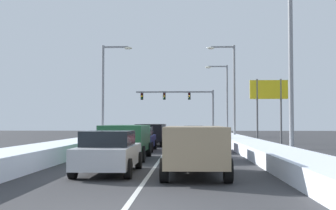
{
  "coord_description": "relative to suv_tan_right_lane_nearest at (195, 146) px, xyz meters",
  "views": [
    {
      "loc": [
        1.28,
        -8.65,
        1.81
      ],
      "look_at": [
        -0.44,
        32.13,
        3.45
      ],
      "focal_mm": 46.25,
      "sensor_mm": 36.0,
      "label": 1
    }
  ],
  "objects": [
    {
      "name": "sedan_silver_center_lane_nearest",
      "position": [
        -3.04,
        0.59,
        -0.25
      ],
      "size": [
        2.0,
        4.5,
        1.51
      ],
      "color": "#B7BABF",
      "rests_on": "ground"
    },
    {
      "name": "suv_green_center_lane_second",
      "position": [
        -3.24,
        6.51,
        0.0
      ],
      "size": [
        2.16,
        4.9,
        1.67
      ],
      "color": "#1E5633",
      "rests_on": "ground"
    },
    {
      "name": "snow_bank_left_shoulder",
      "position": [
        -6.87,
        18.97,
        -0.64
      ],
      "size": [
        2.19,
        55.05,
        0.74
      ],
      "primitive_type": "cube",
      "color": "silver",
      "rests_on": "ground"
    },
    {
      "name": "sedan_maroon_right_lane_third",
      "position": [
        0.06,
        12.45,
        -0.25
      ],
      "size": [
        2.0,
        4.5,
        1.51
      ],
      "color": "maroon",
      "rests_on": "ground"
    },
    {
      "name": "suv_black_center_lane_fourth",
      "position": [
        -3.04,
        18.74,
        0.0
      ],
      "size": [
        2.16,
        4.9,
        1.67
      ],
      "color": "black",
      "rests_on": "ground"
    },
    {
      "name": "sedan_red_right_lane_fifth",
      "position": [
        0.33,
        24.61,
        -0.25
      ],
      "size": [
        2.0,
        4.5,
        1.51
      ],
      "color": "maroon",
      "rests_on": "ground"
    },
    {
      "name": "lane_stripe_between_right_lane_and_center_lane",
      "position": [
        -1.57,
        18.97,
        -1.01
      ],
      "size": [
        0.14,
        55.05,
        0.01
      ],
      "primitive_type": "cube",
      "color": "silver",
      "rests_on": "ground"
    },
    {
      "name": "sedan_white_right_lane_second",
      "position": [
        -0.02,
        6.57,
        -0.25
      ],
      "size": [
        2.0,
        4.5,
        1.51
      ],
      "color": "silver",
      "rests_on": "ground"
    },
    {
      "name": "snow_bank_right_shoulder",
      "position": [
        3.73,
        18.97,
        -0.69
      ],
      "size": [
        2.09,
        55.05,
        0.65
      ],
      "primitive_type": "cube",
      "color": "silver",
      "rests_on": "ground"
    },
    {
      "name": "street_lamp_right_far",
      "position": [
        4.19,
        36.48,
        4.09
      ],
      "size": [
        2.66,
        0.36,
        8.59
      ],
      "color": "gray",
      "rests_on": "ground"
    },
    {
      "name": "street_lamp_right_near",
      "position": [
        4.46,
        6.46,
        4.21
      ],
      "size": [
        2.66,
        0.36,
        8.81
      ],
      "color": "gray",
      "rests_on": "ground"
    },
    {
      "name": "street_lamp_right_mid",
      "position": [
        3.95,
        26.48,
        4.39
      ],
      "size": [
        2.66,
        0.36,
        9.16
      ],
      "color": "gray",
      "rests_on": "ground"
    },
    {
      "name": "ground_plane",
      "position": [
        -1.57,
        13.97,
        -1.02
      ],
      "size": [
        130.11,
        130.11,
        0.0
      ],
      "primitive_type": "plane",
      "color": "#333335"
    },
    {
      "name": "traffic_light_gantry",
      "position": [
        -0.39,
        43.98,
        3.71
      ],
      "size": [
        10.6,
        0.47,
        6.2
      ],
      "color": "slate",
      "rests_on": "ground"
    },
    {
      "name": "sedan_navy_center_lane_third",
      "position": [
        -3.28,
        12.7,
        -0.25
      ],
      "size": [
        2.0,
        4.5,
        1.51
      ],
      "color": "navy",
      "rests_on": "ground"
    },
    {
      "name": "sedan_charcoal_right_lane_fourth",
      "position": [
        0.28,
        19.01,
        -0.25
      ],
      "size": [
        2.0,
        4.5,
        1.51
      ],
      "color": "#38383D",
      "rests_on": "ground"
    },
    {
      "name": "street_lamp_left_mid",
      "position": [
        -7.16,
        22.39,
        4.05
      ],
      "size": [
        2.66,
        0.36,
        8.51
      ],
      "color": "gray",
      "rests_on": "ground"
    },
    {
      "name": "suv_tan_right_lane_nearest",
      "position": [
        0.0,
        0.0,
        0.0
      ],
      "size": [
        2.16,
        4.9,
        1.67
      ],
      "color": "#937F60",
      "rests_on": "ground"
    },
    {
      "name": "suv_gray_center_lane_fifth",
      "position": [
        -3.23,
        25.0,
        0.0
      ],
      "size": [
        2.16,
        4.9,
        1.67
      ],
      "color": "slate",
      "rests_on": "ground"
    },
    {
      "name": "roadside_sign_right",
      "position": [
        6.72,
        22.21,
        3.0
      ],
      "size": [
        3.2,
        0.16,
        5.5
      ],
      "color": "#59595B",
      "rests_on": "ground"
    }
  ]
}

